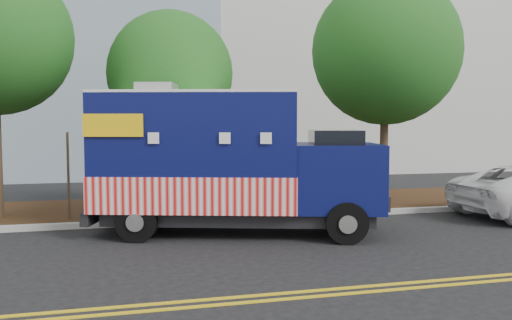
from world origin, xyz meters
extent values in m
plane|color=black|center=(0.00, 0.00, 0.00)|extent=(120.00, 120.00, 0.00)
cube|color=#9E9E99|center=(0.00, 1.40, 0.07)|extent=(120.00, 0.18, 0.15)
cube|color=black|center=(0.00, 3.50, 0.07)|extent=(120.00, 4.00, 0.15)
cube|color=gold|center=(0.00, -4.45, 0.01)|extent=(120.00, 0.10, 0.01)
cube|color=gold|center=(0.00, -4.70, 0.01)|extent=(120.00, 0.10, 0.01)
cylinder|color=#38281C|center=(-1.04, 2.79, 1.58)|extent=(0.26, 0.26, 3.15)
sphere|color=#205919|center=(-1.04, 2.79, 4.03)|extent=(3.52, 3.52, 3.52)
cylinder|color=#38281C|center=(5.85, 3.19, 1.89)|extent=(0.26, 0.26, 3.77)
sphere|color=#205919|center=(5.85, 3.19, 4.96)|extent=(4.74, 4.74, 4.74)
cube|color=#473828|center=(-3.75, 2.03, 1.20)|extent=(0.06, 0.06, 2.40)
cube|color=black|center=(0.38, 0.05, 0.46)|extent=(6.48, 3.71, 0.31)
cube|color=#0A0F48|center=(-0.57, 0.32, 1.97)|extent=(5.13, 3.70, 2.63)
cube|color=red|center=(-0.57, 0.32, 1.04)|extent=(5.19, 3.78, 0.82)
cube|color=white|center=(-0.57, 0.32, 3.31)|extent=(5.13, 3.70, 0.07)
cube|color=#B7B7BA|center=(-1.52, 0.60, 3.46)|extent=(1.09, 1.09, 0.24)
cube|color=#0A0F48|center=(2.59, -0.59, 1.37)|extent=(2.55, 2.81, 1.54)
cube|color=black|center=(2.54, -0.57, 2.11)|extent=(1.65, 2.36, 0.71)
cube|color=black|center=(3.56, -0.87, 0.86)|extent=(0.69, 2.13, 0.33)
cube|color=black|center=(-2.83, 0.98, 0.49)|extent=(0.87, 2.43, 0.31)
cube|color=#B7B7BA|center=(-2.80, 0.97, 2.03)|extent=(0.59, 1.91, 2.08)
cube|color=#B7B7BA|center=(0.11, 1.49, 2.03)|extent=(1.91, 0.59, 1.21)
cube|color=yellow|center=(-2.51, -0.47, 2.58)|extent=(1.27, 0.39, 0.49)
cube|color=yellow|center=(-1.79, 2.04, 2.58)|extent=(1.27, 0.39, 0.49)
cylinder|color=black|center=(2.39, -1.69, 0.46)|extent=(0.97, 0.55, 0.92)
cylinder|color=black|center=(3.01, 0.46, 0.46)|extent=(0.97, 0.55, 0.92)
cylinder|color=black|center=(-2.04, -0.42, 0.46)|extent=(0.97, 0.55, 0.92)
cylinder|color=black|center=(-1.42, 1.73, 0.46)|extent=(0.97, 0.55, 0.92)
camera|label=1|loc=(-2.07, -11.61, 2.58)|focal=35.00mm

